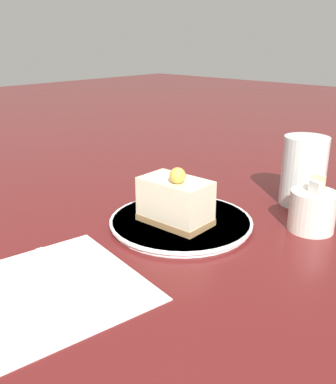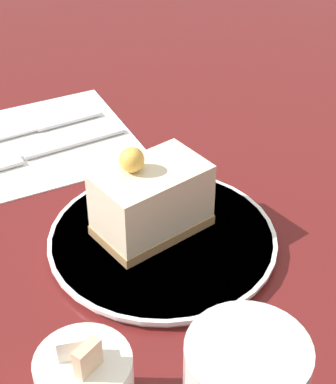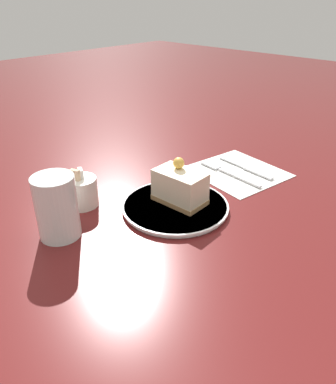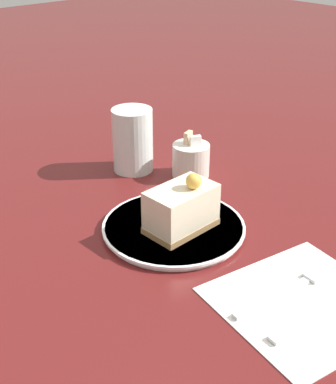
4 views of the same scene
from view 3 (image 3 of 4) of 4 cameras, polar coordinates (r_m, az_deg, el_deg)
ground_plane at (r=0.72m, az=0.10°, el=-4.29°), size 4.00×4.00×0.00m
plate at (r=0.75m, az=1.12°, el=-2.18°), size 0.21×0.21×0.01m
cake_slice at (r=0.74m, az=1.82°, el=0.86°), size 0.07×0.11×0.09m
napkin at (r=0.92m, az=10.48°, el=3.09°), size 0.22×0.23×0.00m
fork at (r=0.91m, az=8.57°, el=3.21°), size 0.04×0.18×0.00m
knife at (r=0.93m, az=12.36°, el=3.38°), size 0.03×0.16×0.00m
sugar_bowl at (r=0.77m, az=-13.13°, el=0.09°), size 0.07×0.07×0.08m
drinking_glass at (r=0.68m, az=-16.60°, el=-2.21°), size 0.07×0.07×0.12m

